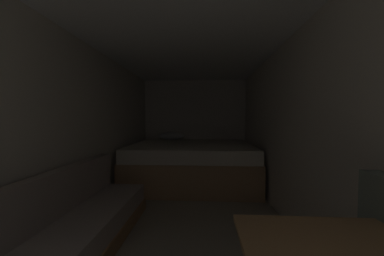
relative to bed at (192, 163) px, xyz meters
The scene contains 7 objects.
ground_plane 1.68m from the bed, 89.84° to the right, with size 7.23×7.23×0.00m, color #A39984.
wall_back 1.21m from the bed, 89.73° to the left, with size 2.45×0.05×2.11m, color beige.
wall_left 2.14m from the bed, 126.03° to the right, with size 0.05×5.23×2.11m, color beige.
wall_right 2.15m from the bed, 53.76° to the right, with size 0.05×5.23×2.11m, color beige.
ceiling_slab 2.41m from the bed, 89.84° to the right, with size 2.45×5.23×0.05m, color white.
bed is the anchor object (origin of this frame).
sofa_left 2.70m from the bed, 109.46° to the right, with size 0.60×2.60×0.74m.
Camera 1 is at (0.24, -0.58, 1.21)m, focal length 20.07 mm.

